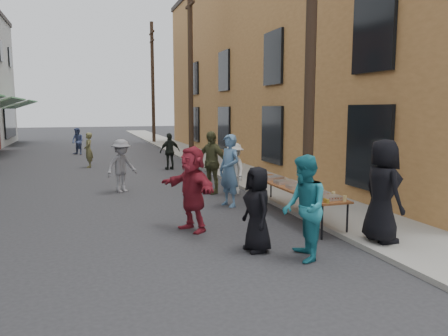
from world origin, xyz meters
TOP-DOWN VIEW (x-y plane):
  - ground at (0.00, 0.00)m, footprint 120.00×120.00m
  - sidewalk at (5.00, 15.00)m, footprint 2.20×60.00m
  - building_ochre at (11.10, 14.00)m, footprint 10.00×28.00m
  - utility_pole_near at (4.30, 3.00)m, footprint 0.26×0.26m
  - utility_pole_mid at (4.30, 15.00)m, footprint 0.26×0.26m
  - utility_pole_far at (4.30, 27.00)m, footprint 0.26×0.26m
  - serving_table at (3.80, 2.82)m, footprint 0.70×4.00m
  - catering_tray_sausage at (3.80, 1.17)m, footprint 0.50×0.33m
  - catering_tray_foil_b at (3.80, 1.82)m, footprint 0.50×0.33m
  - catering_tray_buns at (3.80, 2.52)m, footprint 0.50×0.33m
  - catering_tray_foil_d at (3.80, 3.22)m, footprint 0.50×0.33m
  - catering_tray_buns_end at (3.80, 3.92)m, footprint 0.50×0.33m
  - condiment_jar_a at (3.58, 0.87)m, footprint 0.07×0.07m
  - condiment_jar_b at (3.58, 0.97)m, footprint 0.07×0.07m
  - condiment_jar_c at (3.58, 1.07)m, footprint 0.07×0.07m
  - cup_stack at (4.00, 0.92)m, footprint 0.08×0.08m
  - guest_front_a at (2.02, 0.70)m, footprint 0.55×0.80m
  - guest_front_b at (2.74, 4.40)m, footprint 0.69×0.82m
  - guest_front_c at (2.60, 0.01)m, footprint 0.90×1.03m
  - guest_front_d at (3.40, 5.89)m, footprint 0.72×1.09m
  - guest_front_e at (2.79, 6.29)m, footprint 1.03×1.19m
  - guest_queue_back at (1.22, 2.40)m, footprint 1.16×1.77m
  - server at (4.35, 0.22)m, footprint 0.65×0.97m
  - passerby_left at (0.18, 7.33)m, footprint 1.23×1.08m
  - passerby_mid at (2.60, 11.94)m, footprint 0.98×0.58m
  - passerby_right at (-0.71, 13.68)m, footprint 0.38×0.57m
  - passerby_far at (-1.20, 19.75)m, footprint 0.93×0.93m

SIDE VIEW (x-z plane):
  - ground at x=0.00m, z-range 0.00..0.00m
  - sidewalk at x=5.00m, z-range 0.00..0.10m
  - serving_table at x=3.80m, z-range 0.34..1.09m
  - passerby_far at x=-1.20m, z-range 0.00..1.52m
  - passerby_right at x=-0.71m, z-range 0.00..1.55m
  - guest_front_a at x=2.02m, z-range 0.00..1.57m
  - passerby_mid at x=2.60m, z-range 0.00..1.57m
  - catering_tray_sausage at x=3.80m, z-range 0.75..0.83m
  - catering_tray_foil_b at x=3.80m, z-range 0.75..0.83m
  - catering_tray_buns at x=3.80m, z-range 0.75..0.83m
  - catering_tray_foil_d at x=3.80m, z-range 0.75..0.83m
  - catering_tray_buns_end at x=3.80m, z-range 0.75..0.83m
  - condiment_jar_a at x=3.58m, z-range 0.75..0.83m
  - condiment_jar_b at x=3.58m, z-range 0.75..0.83m
  - condiment_jar_c at x=3.58m, z-range 0.75..0.83m
  - guest_front_d at x=3.40m, z-range 0.00..1.58m
  - cup_stack at x=4.00m, z-range 0.75..0.87m
  - passerby_left at x=0.18m, z-range 0.00..1.66m
  - guest_queue_back at x=1.22m, z-range 0.00..1.82m
  - guest_front_c at x=2.60m, z-range 0.00..1.83m
  - guest_front_e at x=2.79m, z-range 0.00..1.92m
  - guest_front_b at x=2.74m, z-range 0.00..1.93m
  - server at x=4.35m, z-range 0.10..2.04m
  - utility_pole_near at x=4.30m, z-range 0.00..9.00m
  - utility_pole_mid at x=4.30m, z-range 0.00..9.00m
  - utility_pole_far at x=4.30m, z-range 0.00..9.00m
  - building_ochre at x=11.10m, z-range 0.00..10.00m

